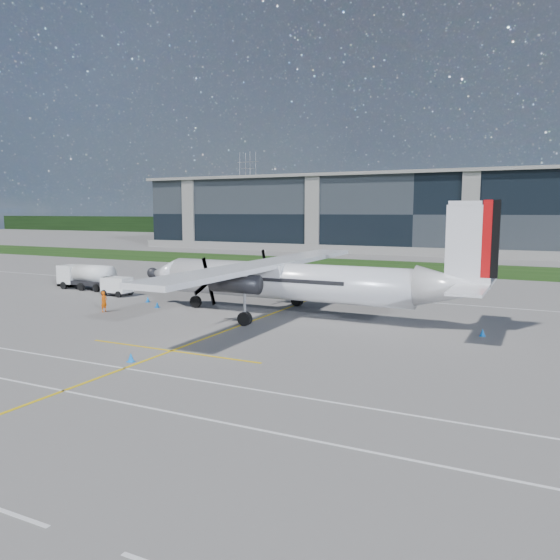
{
  "coord_description": "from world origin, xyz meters",
  "views": [
    {
      "loc": [
        22.48,
        -31.22,
        8.15
      ],
      "look_at": [
        4.11,
        6.18,
        2.88
      ],
      "focal_mm": 35.0,
      "sensor_mm": 36.0,
      "label": 1
    }
  ],
  "objects": [
    {
      "name": "white_lane_line",
      "position": [
        0.0,
        -14.0,
        0.01
      ],
      "size": [
        90.0,
        0.15,
        0.01
      ],
      "primitive_type": "cube",
      "color": "white",
      "rests_on": "ground"
    },
    {
      "name": "safety_cone_fwd",
      "position": [
        -9.6,
        7.04,
        0.25
      ],
      "size": [
        0.36,
        0.36,
        0.5
      ],
      "primitive_type": "cone",
      "color": "blue",
      "rests_on": "ground"
    },
    {
      "name": "turboprop_aircraft",
      "position": [
        5.44,
        6.6,
        4.44
      ],
      "size": [
        28.54,
        29.6,
        8.88
      ],
      "primitive_type": null,
      "color": "silver",
      "rests_on": "ground"
    },
    {
      "name": "safety_cone_tail",
      "position": [
        18.97,
        6.06,
        0.25
      ],
      "size": [
        0.36,
        0.36,
        0.5
      ],
      "primitive_type": "cone",
      "color": "blue",
      "rests_on": "ground"
    },
    {
      "name": "grass_strip",
      "position": [
        0.0,
        48.0,
        0.02
      ],
      "size": [
        400.0,
        18.0,
        0.04
      ],
      "primitive_type": "cube",
      "color": "#13350E",
      "rests_on": "ground"
    },
    {
      "name": "baggage_tug",
      "position": [
        -14.78,
        8.76,
        0.9
      ],
      "size": [
        3.0,
        1.8,
        1.8
      ],
      "primitive_type": null,
      "color": "white",
      "rests_on": "ground"
    },
    {
      "name": "ground_crew_person",
      "position": [
        -9.65,
        1.71,
        0.97
      ],
      "size": [
        0.57,
        0.8,
        1.95
      ],
      "primitive_type": "imported",
      "rotation": [
        0.0,
        0.0,
        1.57
      ],
      "color": "#F25907",
      "rests_on": "ground"
    },
    {
      "name": "safety_cone_portwing",
      "position": [
        2.45,
        -8.87,
        0.25
      ],
      "size": [
        0.36,
        0.36,
        0.5
      ],
      "primitive_type": "cone",
      "color": "blue",
      "rests_on": "ground"
    },
    {
      "name": "pylon_west",
      "position": [
        -80.0,
        150.0,
        15.0
      ],
      "size": [
        9.0,
        4.6,
        30.0
      ],
      "primitive_type": null,
      "color": "gray",
      "rests_on": "ground"
    },
    {
      "name": "terminal_building",
      "position": [
        0.0,
        80.0,
        7.5
      ],
      "size": [
        120.0,
        20.0,
        15.0
      ],
      "primitive_type": "cube",
      "color": "black",
      "rests_on": "ground"
    },
    {
      "name": "yellow_taxiway_centerline",
      "position": [
        3.0,
        10.0,
        0.01
      ],
      "size": [
        0.2,
        70.0,
        0.01
      ],
      "primitive_type": "cube",
      "color": "yellow",
      "rests_on": "ground"
    },
    {
      "name": "ground",
      "position": [
        0.0,
        40.0,
        0.0
      ],
      "size": [
        400.0,
        400.0,
        0.0
      ],
      "primitive_type": "plane",
      "color": "slate",
      "rests_on": "ground"
    },
    {
      "name": "tree_line",
      "position": [
        0.0,
        140.0,
        3.0
      ],
      "size": [
        400.0,
        6.0,
        6.0
      ],
      "primitive_type": "cube",
      "color": "black",
      "rests_on": "ground"
    },
    {
      "name": "safety_cone_stbdwing",
      "position": [
        2.1,
        21.85,
        0.25
      ],
      "size": [
        0.36,
        0.36,
        0.5
      ],
      "primitive_type": "cone",
      "color": "blue",
      "rests_on": "ground"
    },
    {
      "name": "safety_cone_nose_port",
      "position": [
        -7.05,
        5.2,
        0.25
      ],
      "size": [
        0.36,
        0.36,
        0.5
      ],
      "primitive_type": "cone",
      "color": "blue",
      "rests_on": "ground"
    },
    {
      "name": "fuel_tanker_truck",
      "position": [
        -21.11,
        10.67,
        1.31
      ],
      "size": [
        6.98,
        2.27,
        2.62
      ],
      "primitive_type": null,
      "color": "silver",
      "rests_on": "ground"
    }
  ]
}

